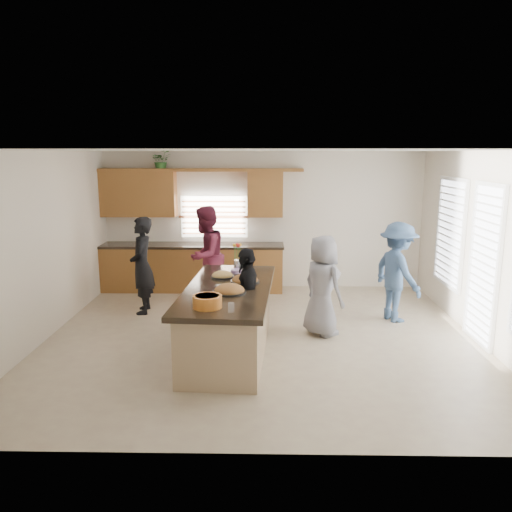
{
  "coord_description": "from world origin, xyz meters",
  "views": [
    {
      "loc": [
        0.06,
        -7.19,
        2.77
      ],
      "look_at": [
        -0.09,
        0.59,
        1.15
      ],
      "focal_mm": 35.0,
      "sensor_mm": 36.0,
      "label": 1
    }
  ],
  "objects_px": {
    "island": "(229,321)",
    "woman_right_front": "(322,286)",
    "woman_right_back": "(397,272)",
    "woman_left_front": "(247,299)",
    "salad_bowl": "(207,301)",
    "woman_left_back": "(142,265)",
    "woman_left_mid": "(205,256)"
  },
  "relations": [
    {
      "from": "woman_left_back",
      "to": "woman_left_mid",
      "type": "bearing_deg",
      "value": 109.38
    },
    {
      "from": "woman_right_back",
      "to": "woman_right_front",
      "type": "height_order",
      "value": "woman_right_back"
    },
    {
      "from": "salad_bowl",
      "to": "woman_right_back",
      "type": "height_order",
      "value": "woman_right_back"
    },
    {
      "from": "woman_left_front",
      "to": "woman_left_back",
      "type": "bearing_deg",
      "value": -136.9
    },
    {
      "from": "woman_left_back",
      "to": "woman_right_back",
      "type": "height_order",
      "value": "woman_left_back"
    },
    {
      "from": "island",
      "to": "woman_left_mid",
      "type": "height_order",
      "value": "woman_left_mid"
    },
    {
      "from": "island",
      "to": "woman_right_back",
      "type": "distance_m",
      "value": 3.07
    },
    {
      "from": "woman_right_back",
      "to": "woman_left_front",
      "type": "bearing_deg",
      "value": 94.65
    },
    {
      "from": "woman_left_mid",
      "to": "woman_right_front",
      "type": "relative_size",
      "value": 1.18
    },
    {
      "from": "island",
      "to": "woman_left_mid",
      "type": "xyz_separation_m",
      "value": [
        -0.59,
        2.3,
        0.46
      ]
    },
    {
      "from": "woman_left_back",
      "to": "woman_left_front",
      "type": "height_order",
      "value": "woman_left_back"
    },
    {
      "from": "salad_bowl",
      "to": "island",
      "type": "bearing_deg",
      "value": 78.72
    },
    {
      "from": "woman_left_mid",
      "to": "woman_left_front",
      "type": "distance_m",
      "value": 2.28
    },
    {
      "from": "woman_right_front",
      "to": "island",
      "type": "bearing_deg",
      "value": 82.42
    },
    {
      "from": "salad_bowl",
      "to": "woman_left_mid",
      "type": "height_order",
      "value": "woman_left_mid"
    },
    {
      "from": "woman_left_back",
      "to": "woman_left_front",
      "type": "distance_m",
      "value": 2.47
    },
    {
      "from": "woman_right_back",
      "to": "woman_right_front",
      "type": "relative_size",
      "value": 1.07
    },
    {
      "from": "woman_left_front",
      "to": "woman_right_back",
      "type": "xyz_separation_m",
      "value": [
        2.44,
        1.24,
        0.1
      ]
    },
    {
      "from": "salad_bowl",
      "to": "woman_right_front",
      "type": "xyz_separation_m",
      "value": [
        1.57,
        1.67,
        -0.26
      ]
    },
    {
      "from": "woman_right_front",
      "to": "woman_left_mid",
      "type": "bearing_deg",
      "value": 15.99
    },
    {
      "from": "salad_bowl",
      "to": "woman_right_front",
      "type": "height_order",
      "value": "woman_right_front"
    },
    {
      "from": "salad_bowl",
      "to": "woman_right_back",
      "type": "relative_size",
      "value": 0.21
    },
    {
      "from": "salad_bowl",
      "to": "woman_left_front",
      "type": "xyz_separation_m",
      "value": [
        0.43,
        1.1,
        -0.3
      ]
    },
    {
      "from": "woman_left_back",
      "to": "woman_right_back",
      "type": "bearing_deg",
      "value": 77.99
    },
    {
      "from": "woman_left_mid",
      "to": "woman_left_front",
      "type": "height_order",
      "value": "woman_left_mid"
    },
    {
      "from": "island",
      "to": "woman_right_front",
      "type": "relative_size",
      "value": 1.78
    },
    {
      "from": "island",
      "to": "woman_left_mid",
      "type": "relative_size",
      "value": 1.52
    },
    {
      "from": "woman_right_back",
      "to": "woman_left_back",
      "type": "bearing_deg",
      "value": 63.12
    },
    {
      "from": "woman_left_back",
      "to": "woman_left_mid",
      "type": "relative_size",
      "value": 0.93
    },
    {
      "from": "woman_left_front",
      "to": "woman_right_back",
      "type": "distance_m",
      "value": 2.74
    },
    {
      "from": "woman_left_mid",
      "to": "woman_right_back",
      "type": "distance_m",
      "value": 3.4
    },
    {
      "from": "island",
      "to": "woman_left_mid",
      "type": "bearing_deg",
      "value": 108.08
    }
  ]
}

